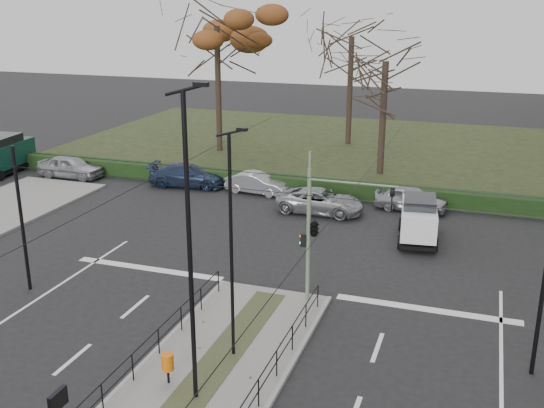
{
  "coord_description": "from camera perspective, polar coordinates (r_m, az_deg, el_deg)",
  "views": [
    {
      "loc": [
        7.46,
        -17.29,
        11.3
      ],
      "look_at": [
        -0.54,
        6.21,
        3.32
      ],
      "focal_mm": 42.0,
      "sensor_mm": 36.0,
      "label": 1
    }
  ],
  "objects": [
    {
      "name": "parked_car_second",
      "position": [
        38.88,
        -1.38,
        1.88
      ],
      "size": [
        3.96,
        1.71,
        1.27
      ],
      "primitive_type": "imported",
      "rotation": [
        0.0,
        0.0,
        1.47
      ],
      "color": "#95979C",
      "rests_on": "ground"
    },
    {
      "name": "median_railing",
      "position": [
        19.45,
        -7.09,
        -14.41
      ],
      "size": [
        4.14,
        13.24,
        0.92
      ],
      "color": "black",
      "rests_on": "median_island"
    },
    {
      "name": "bare_tree_near",
      "position": [
        42.58,
        10.12,
        11.74
      ],
      "size": [
        5.26,
        5.26,
        9.9
      ],
      "color": "black",
      "rests_on": "park"
    },
    {
      "name": "catenary",
      "position": [
        21.81,
        -2.54,
        -3.39
      ],
      "size": [
        20.0,
        34.0,
        6.0
      ],
      "color": "black",
      "rests_on": "ground"
    },
    {
      "name": "parked_car_fourth",
      "position": [
        35.37,
        4.34,
        0.26
      ],
      "size": [
        4.84,
        2.28,
        1.34
      ],
      "primitive_type": "imported",
      "rotation": [
        0.0,
        0.0,
        1.56
      ],
      "color": "#95979C",
      "rests_on": "ground"
    },
    {
      "name": "parked_car_third",
      "position": [
        40.68,
        -7.57,
        2.57
      ],
      "size": [
        5.1,
        2.54,
        1.42
      ],
      "primitive_type": "imported",
      "rotation": [
        0.0,
        0.0,
        1.69
      ],
      "color": "#1E2B47",
      "rests_on": "ground"
    },
    {
      "name": "streetlamp_median_near",
      "position": [
        17.51,
        -7.34,
        -4.04
      ],
      "size": [
        0.77,
        0.16,
        9.22
      ],
      "color": "black",
      "rests_on": "median_island"
    },
    {
      "name": "rust_tree",
      "position": [
        48.86,
        -4.98,
        15.61
      ],
      "size": [
        9.58,
        9.58,
        12.35
      ],
      "color": "black",
      "rests_on": "park"
    },
    {
      "name": "parked_car_fifth",
      "position": [
        36.5,
        12.37,
        0.49
      ],
      "size": [
        4.14,
        1.85,
        1.38
      ],
      "primitive_type": "imported",
      "rotation": [
        0.0,
        0.0,
        1.52
      ],
      "color": "#95979C",
      "rests_on": "ground"
    },
    {
      "name": "parked_car_first",
      "position": [
        44.34,
        -17.63,
        3.2
      ],
      "size": [
        4.43,
        1.83,
        1.5
      ],
      "primitive_type": "imported",
      "rotation": [
        0.0,
        0.0,
        1.58
      ],
      "color": "#95979C",
      "rests_on": "ground"
    },
    {
      "name": "hedge",
      "position": [
        39.83,
        -1.69,
        2.07
      ],
      "size": [
        38.0,
        1.0,
        1.0
      ],
      "primitive_type": "cube",
      "color": "black",
      "rests_on": "ground"
    },
    {
      "name": "bare_tree_center",
      "position": [
        51.6,
        7.14,
        14.0
      ],
      "size": [
        7.33,
        7.33,
        11.31
      ],
      "color": "black",
      "rests_on": "park"
    },
    {
      "name": "white_van",
      "position": [
        31.87,
        13.01,
        -1.22
      ],
      "size": [
        2.24,
        4.18,
        2.2
      ],
      "color": "silver",
      "rests_on": "ground"
    },
    {
      "name": "green_van",
      "position": [
        46.98,
        -23.07,
        4.14
      ],
      "size": [
        2.53,
        5.39,
        2.59
      ],
      "color": "#0B3126",
      "rests_on": "ground"
    },
    {
      "name": "park",
      "position": [
        52.32,
        3.46,
        5.36
      ],
      "size": [
        38.0,
        26.0,
        0.1
      ],
      "primitive_type": "cube",
      "color": "black",
      "rests_on": "ground"
    },
    {
      "name": "streetlamp_median_far",
      "position": [
        19.94,
        -3.63,
        -3.69
      ],
      "size": [
        0.63,
        0.13,
        7.6
      ],
      "color": "black",
      "rests_on": "median_island"
    },
    {
      "name": "traffic_light",
      "position": [
        23.92,
        4.02,
        -1.97
      ],
      "size": [
        3.6,
        2.06,
        5.3
      ],
      "color": "slate",
      "rests_on": "median_island"
    },
    {
      "name": "median_island",
      "position": [
        20.02,
        -6.86,
        -16.46
      ],
      "size": [
        4.4,
        15.0,
        0.14
      ],
      "primitive_type": "cube",
      "color": "slate",
      "rests_on": "ground"
    },
    {
      "name": "litter_bin",
      "position": [
        20.09,
        -9.34,
        -13.83
      ],
      "size": [
        0.38,
        0.38,
        0.98
      ],
      "color": "black",
      "rests_on": "median_island"
    },
    {
      "name": "ground",
      "position": [
        21.97,
        -3.99,
        -13.2
      ],
      "size": [
        140.0,
        140.0,
        0.0
      ],
      "primitive_type": "plane",
      "color": "black",
      "rests_on": "ground"
    }
  ]
}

